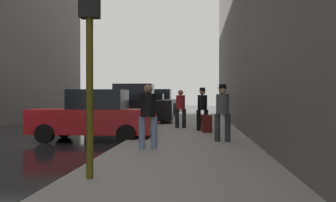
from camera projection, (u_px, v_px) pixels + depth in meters
name	position (u px, v px, depth m)	size (l,w,h in m)	color
ground_plane	(7.00, 143.00, 12.35)	(120.00, 120.00, 0.00)	black
sidewalk	(189.00, 143.00, 11.85)	(4.00, 40.00, 0.15)	gray
parked_red_hatchback	(94.00, 116.00, 13.16)	(4.21, 2.08, 1.79)	#B2191E
parked_black_suv	(131.00, 106.00, 20.31)	(4.65, 2.17, 2.25)	black
parked_dark_green_sedan	(148.00, 107.00, 27.03)	(4.25, 2.16, 1.79)	#193828
parked_white_van	(157.00, 103.00, 33.00)	(4.64, 2.14, 2.25)	silver
fire_hydrant	(155.00, 121.00, 15.88)	(0.42, 0.22, 0.70)	red
traffic_light	(90.00, 24.00, 6.28)	(0.32, 0.32, 3.60)	#514C0F
pedestrian_with_fedora	(202.00, 107.00, 15.53)	(0.53, 0.49, 1.78)	black
pedestrian_in_red_jacket	(181.00, 107.00, 16.77)	(0.53, 0.48, 1.71)	black
pedestrian_in_jeans	(148.00, 113.00, 9.96)	(0.51, 0.42, 1.71)	#728CB2
pedestrian_with_beanie	(223.00, 110.00, 11.58)	(0.52, 0.45, 1.78)	#333338
rolling_suitcase	(206.00, 124.00, 14.73)	(0.43, 0.60, 1.04)	#591414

